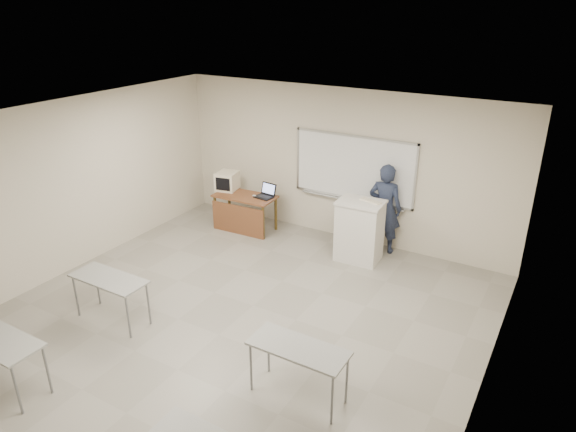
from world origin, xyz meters
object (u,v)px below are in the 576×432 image
Objects in this scene: instructor_desk at (242,207)px; podium at (359,231)px; laptop at (265,194)px; keyboard at (371,201)px; presenter at (385,209)px; mouse at (254,196)px; crt_monitor at (227,181)px; whiteboard at (354,169)px.

instructor_desk is 1.10× the size of podium.
keyboard reaches higher than laptop.
podium is at bearing 63.07° from presenter.
mouse is at bearing 174.12° from podium.
presenter is (0.10, 0.50, -0.30)m from keyboard.
crt_monitor is 0.76m from mouse.
laptop is 0.91× the size of keyboard.
podium is 3.16m from crt_monitor.
podium reaches higher than instructor_desk.
presenter reaches higher than instructor_desk.
laptop is at bearing -162.77° from whiteboard.
presenter is (0.75, -0.19, -0.61)m from whiteboard.
instructor_desk is 0.74× the size of presenter.
laptop is 0.21× the size of presenter.
crt_monitor is 1.17× the size of keyboard.
presenter is (3.39, 0.37, -0.07)m from crt_monitor.
keyboard is at bearing -46.62° from whiteboard.
whiteboard reaches higher than podium.
whiteboard is 1.28m from podium.
podium reaches higher than mouse.
crt_monitor is 0.27× the size of presenter.
podium is 2.92× the size of keyboard.
crt_monitor is (-0.54, 0.23, 0.42)m from instructor_desk.
laptop is (0.94, 0.03, -0.13)m from crt_monitor.
whiteboard is at bearing 0.24° from crt_monitor.
whiteboard is at bearing -17.63° from presenter.
crt_monitor is at bearing 153.82° from instructor_desk.
mouse is at bearing -164.45° from keyboard.
whiteboard reaches higher than mouse.
podium is at bearing -135.20° from keyboard.
keyboard reaches higher than instructor_desk.
crt_monitor is 5.11× the size of mouse.
presenter is (2.85, 0.61, 0.35)m from instructor_desk.
whiteboard reaches higher than keyboard.
crt_monitor is 3.30m from keyboard.
podium reaches higher than laptop.
laptop is at bearing 171.04° from podium.
instructor_desk is 0.72m from crt_monitor.
crt_monitor is at bearing -168.01° from whiteboard.
keyboard reaches higher than podium.
keyboard is at bearing 3.34° from laptop.
whiteboard is 6.87× the size of laptop.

